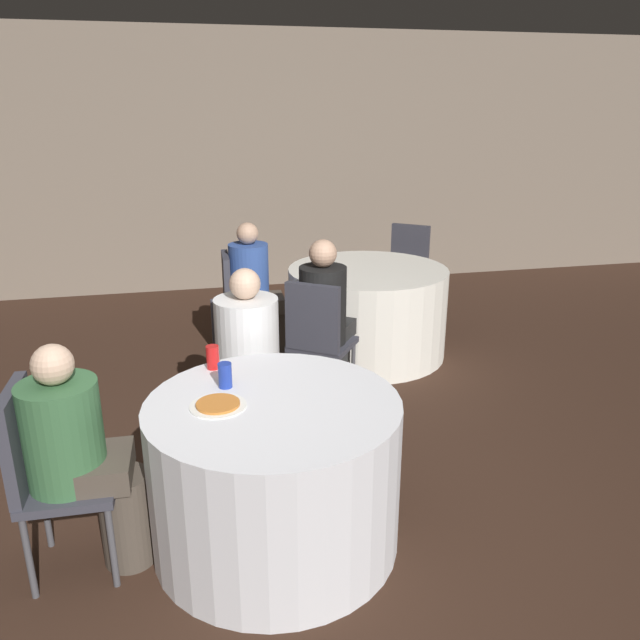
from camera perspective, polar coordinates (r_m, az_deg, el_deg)
The scene contains 16 objects.
ground_plane at distance 3.29m, azimuth -7.73°, elevation -19.08°, with size 16.00×16.00×0.00m, color #382319.
wall_back at distance 7.14m, azimuth -11.62°, elevation 13.73°, with size 16.00×0.06×2.80m.
table_near at distance 3.05m, azimuth -4.14°, elevation -13.79°, with size 1.18×1.18×0.75m.
table_far at distance 5.26m, azimuth 4.33°, elevation 0.77°, with size 1.32×1.32×0.75m.
chair_near_west at distance 3.02m, azimuth -23.90°, elevation -12.04°, with size 0.41×0.41×0.92m.
chair_near_north at distance 3.85m, azimuth -6.76°, elevation -3.64°, with size 0.41×0.41×0.92m.
chair_far_southwest at distance 4.25m, azimuth -0.23°, elevation -1.25°, with size 0.56×0.56×0.92m.
chair_far_northeast at distance 6.19m, azimuth 7.94°, elevation 5.11°, with size 0.56×0.56×0.92m.
chair_far_west at distance 5.04m, azimuth -7.50°, elevation 1.88°, with size 0.42×0.41×0.92m.
person_black_shirt at distance 4.38m, azimuth 0.60°, elevation 0.02°, with size 0.44×0.47×1.18m.
person_blue_shirt at distance 5.05m, azimuth -5.61°, elevation 2.36°, with size 0.50×0.31×1.16m.
person_white_shirt at distance 3.69m, azimuth -6.48°, elevation -3.83°, with size 0.38×0.53×1.15m.
person_green_jacket at distance 2.98m, azimuth -20.71°, elevation -11.76°, with size 0.51×0.33×1.10m.
pizza_plate_near at distance 2.85m, azimuth -9.31°, elevation -7.65°, with size 0.26×0.26×0.02m.
soda_can_blue at distance 3.01m, azimuth -8.71°, elevation -5.02°, with size 0.07×0.07×0.12m.
soda_can_red at distance 3.22m, azimuth -9.78°, elevation -3.38°, with size 0.07×0.07×0.12m.
Camera 1 is at (-0.15, -2.59, 2.03)m, focal length 35.00 mm.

